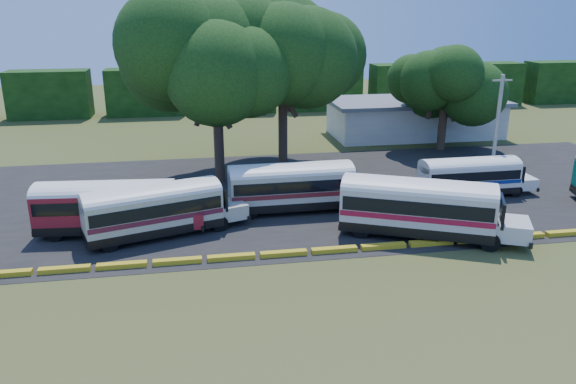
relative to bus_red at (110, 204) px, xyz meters
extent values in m
plane|color=#324517|center=(11.62, -6.28, -1.95)|extent=(160.00, 160.00, 0.00)
cube|color=black|center=(12.62, 5.72, -1.94)|extent=(64.00, 24.00, 0.02)
cube|color=yellow|center=(-4.88, -5.28, -1.80)|extent=(2.70, 0.45, 0.30)
cube|color=yellow|center=(-1.88, -5.28, -1.80)|extent=(2.70, 0.45, 0.30)
cube|color=yellow|center=(1.12, -5.28, -1.80)|extent=(2.70, 0.45, 0.30)
cube|color=yellow|center=(4.12, -5.28, -1.80)|extent=(2.70, 0.45, 0.30)
cube|color=yellow|center=(7.12, -5.28, -1.80)|extent=(2.70, 0.45, 0.30)
cube|color=yellow|center=(10.12, -5.28, -1.80)|extent=(2.70, 0.45, 0.30)
cube|color=yellow|center=(13.12, -5.28, -1.80)|extent=(2.70, 0.45, 0.30)
cube|color=yellow|center=(16.12, -5.28, -1.80)|extent=(2.70, 0.45, 0.30)
cube|color=yellow|center=(19.12, -5.28, -1.80)|extent=(2.70, 0.45, 0.30)
cube|color=yellow|center=(22.12, -5.28, -1.80)|extent=(2.70, 0.45, 0.30)
cube|color=yellow|center=(25.12, -5.28, -1.80)|extent=(2.70, 0.45, 0.30)
cube|color=yellow|center=(28.12, -5.28, -1.80)|extent=(2.70, 0.45, 0.30)
cube|color=silver|center=(29.62, 23.72, -0.15)|extent=(18.00, 8.00, 3.60)
cube|color=#5A5C62|center=(29.62, 23.72, 1.85)|extent=(19.00, 9.00, 0.40)
cube|color=black|center=(-12.38, 41.72, 1.05)|extent=(10.00, 4.00, 6.00)
cube|color=black|center=(-0.38, 41.72, 1.05)|extent=(10.00, 4.00, 6.00)
cube|color=black|center=(11.62, 41.72, 1.05)|extent=(10.00, 4.00, 6.00)
cube|color=black|center=(23.62, 41.72, 1.05)|extent=(10.00, 4.00, 6.00)
cube|color=black|center=(35.62, 41.72, 1.05)|extent=(10.00, 4.00, 6.00)
cube|color=black|center=(47.62, 41.72, 1.05)|extent=(10.00, 4.00, 6.00)
cube|color=black|center=(59.62, 41.72, 1.05)|extent=(10.00, 4.00, 6.00)
cylinder|color=black|center=(3.65, -1.43, -1.44)|extent=(1.05, 0.38, 1.03)
cylinder|color=black|center=(3.85, 0.76, -1.44)|extent=(1.05, 0.38, 1.03)
cylinder|color=black|center=(-3.30, -0.81, -1.44)|extent=(1.05, 0.38, 1.03)
cylinder|color=black|center=(-3.11, 1.38, -1.44)|extent=(1.05, 0.38, 1.03)
cube|color=black|center=(-0.24, 0.02, -1.28)|extent=(8.62, 3.31, 0.56)
cube|color=maroon|center=(-0.24, 0.02, -0.07)|extent=(8.62, 3.31, 1.88)
cube|color=black|center=(-0.24, 0.02, 0.16)|extent=(8.29, 3.34, 0.79)
ellipsoid|color=silver|center=(-0.24, 0.02, 0.87)|extent=(8.62, 3.31, 1.16)
cube|color=maroon|center=(4.88, -0.43, -0.98)|extent=(2.04, 2.41, 0.98)
cube|color=black|center=(4.23, -0.38, 0.03)|extent=(0.36, 2.37, 1.41)
cube|color=black|center=(5.75, -0.51, -1.39)|extent=(0.41, 2.52, 0.31)
cube|color=black|center=(-4.38, 0.39, -1.39)|extent=(0.41, 2.52, 0.31)
cylinder|color=black|center=(6.75, -0.87, -1.45)|extent=(1.05, 0.58, 1.01)
cylinder|color=black|center=(6.10, 1.19, -1.45)|extent=(1.05, 0.58, 1.01)
cylinder|color=black|center=(0.22, -2.95, -1.45)|extent=(1.05, 0.58, 1.01)
cylinder|color=black|center=(-0.44, -0.89, -1.45)|extent=(1.05, 0.58, 1.01)
cube|color=black|center=(2.68, -1.04, -1.30)|extent=(8.65, 4.92, 0.55)
cube|color=beige|center=(2.68, -1.04, -0.10)|extent=(8.65, 4.92, 1.85)
cube|color=black|center=(2.68, -1.04, 0.12)|extent=(8.35, 4.87, 0.78)
cube|color=#5B1729|center=(2.68, -1.04, -0.47)|extent=(8.58, 4.93, 0.30)
ellipsoid|color=silver|center=(2.68, -1.04, 0.82)|extent=(8.65, 4.92, 1.14)
cube|color=beige|center=(7.48, 0.50, -0.99)|extent=(2.40, 2.67, 0.96)
cube|color=black|center=(6.88, 0.30, -0.01)|extent=(0.85, 2.26, 1.38)
cube|color=black|center=(8.30, 0.76, -1.40)|extent=(0.92, 2.41, 0.30)
cube|color=black|center=(-1.22, -2.28, -1.40)|extent=(0.92, 2.41, 0.30)
cylinder|color=black|center=(15.92, 0.99, -1.43)|extent=(1.04, 0.31, 1.04)
cylinder|color=black|center=(15.89, 3.22, -1.43)|extent=(1.04, 0.31, 1.04)
cylinder|color=black|center=(8.85, 0.89, -1.43)|extent=(1.04, 0.31, 1.04)
cylinder|color=black|center=(8.82, 3.11, -1.43)|extent=(1.04, 0.31, 1.04)
cube|color=black|center=(11.85, 2.05, -1.28)|extent=(8.56, 2.72, 0.57)
cube|color=beige|center=(11.85, 2.05, -0.04)|extent=(8.56, 2.72, 1.90)
cube|color=black|center=(11.85, 2.05, 0.19)|extent=(8.22, 2.78, 0.80)
cube|color=maroon|center=(11.85, 2.05, -0.42)|extent=(8.48, 2.76, 0.31)
ellipsoid|color=silver|center=(11.85, 2.05, 0.91)|extent=(8.56, 2.72, 1.17)
cube|color=beige|center=(17.05, 2.12, -0.96)|extent=(1.90, 2.31, 0.99)
cube|color=black|center=(16.40, 2.11, 0.05)|extent=(0.19, 2.39, 1.43)
cube|color=black|center=(17.94, 2.13, -1.38)|extent=(0.22, 2.55, 0.31)
cube|color=black|center=(7.64, 1.98, -1.38)|extent=(0.22, 2.55, 0.31)
cylinder|color=black|center=(22.15, -6.68, -1.39)|extent=(1.15, 0.75, 1.12)
cylinder|color=black|center=(23.16, -4.51, -1.39)|extent=(1.15, 0.75, 1.12)
cylinder|color=black|center=(15.26, -3.48, -1.39)|extent=(1.15, 0.75, 1.12)
cylinder|color=black|center=(16.27, -1.31, -1.39)|extent=(1.15, 0.75, 1.12)
cube|color=black|center=(18.70, -3.76, -1.23)|extent=(9.49, 6.39, 0.61)
cube|color=silver|center=(18.70, -3.76, 0.10)|extent=(9.49, 6.39, 2.04)
cube|color=black|center=(18.70, -3.76, 0.34)|extent=(9.18, 6.30, 0.86)
cube|color=maroon|center=(18.70, -3.76, -0.31)|extent=(9.42, 6.39, 0.34)
ellipsoid|color=silver|center=(18.70, -3.76, 1.12)|extent=(9.49, 6.39, 1.26)
cube|color=silver|center=(23.77, -6.11, -0.89)|extent=(2.86, 3.08, 1.06)
cube|color=black|center=(23.13, -5.82, 0.20)|extent=(1.23, 2.40, 1.53)
cube|color=black|center=(24.63, -6.51, -1.34)|extent=(1.34, 2.57, 0.34)
cube|color=black|center=(14.60, -1.85, -1.34)|extent=(1.34, 2.57, 0.34)
cylinder|color=black|center=(29.09, 2.08, -1.50)|extent=(0.90, 0.26, 0.89)
cylinder|color=black|center=(29.08, 4.00, -1.50)|extent=(0.90, 0.26, 0.89)
cylinder|color=black|center=(23.01, 2.02, -1.50)|extent=(0.90, 0.26, 0.89)
cylinder|color=black|center=(22.99, 3.93, -1.50)|extent=(0.90, 0.26, 0.89)
cube|color=black|center=(25.60, 3.00, -1.37)|extent=(7.36, 2.31, 0.49)
cube|color=white|center=(25.60, 3.00, -0.31)|extent=(7.36, 2.31, 1.64)
cube|color=black|center=(25.60, 3.00, -0.11)|extent=(7.07, 2.36, 0.69)
cube|color=navy|center=(25.60, 3.00, -0.64)|extent=(7.29, 2.35, 0.27)
ellipsoid|color=silver|center=(25.60, 3.00, 0.51)|extent=(7.36, 2.31, 1.01)
cube|color=white|center=(30.07, 3.05, -1.10)|extent=(1.63, 1.98, 0.85)
cube|color=black|center=(29.51, 3.04, -0.23)|extent=(0.16, 2.06, 1.23)
cube|color=black|center=(30.83, 3.06, -1.46)|extent=(0.18, 2.19, 0.27)
cube|color=black|center=(21.97, 2.97, -1.46)|extent=(0.18, 2.19, 0.27)
cylinder|color=#35251A|center=(7.39, 10.14, 1.60)|extent=(0.80, 0.80, 7.11)
cylinder|color=#35251A|center=(8.61, 10.58, 4.65)|extent=(1.30, 2.60, 4.07)
cylinder|color=#35251A|center=(6.39, 10.97, 4.65)|extent=(2.01, 2.28, 4.07)
cylinder|color=#35251A|center=(7.16, 8.86, 4.65)|extent=(2.64, 0.89, 4.07)
ellipsoid|color=black|center=(7.39, 10.14, 8.45)|extent=(11.51, 11.51, 8.44)
cylinder|color=#35251A|center=(13.16, 13.31, 1.69)|extent=(0.80, 0.80, 7.29)
cylinder|color=#35251A|center=(14.38, 13.76, 4.81)|extent=(1.32, 2.65, 4.16)
cylinder|color=#35251A|center=(12.17, 14.15, 4.81)|extent=(2.05, 2.32, 4.16)
cylinder|color=#35251A|center=(12.94, 12.03, 4.81)|extent=(2.69, 0.89, 4.16)
ellipsoid|color=black|center=(13.16, 13.31, 8.70)|extent=(11.49, 11.49, 8.43)
cylinder|color=#35251A|center=(29.86, 17.14, 0.41)|extent=(0.80, 0.80, 4.73)
cylinder|color=#35251A|center=(31.08, 17.59, 2.44)|extent=(1.05, 1.90, 2.78)
cylinder|color=#35251A|center=(28.86, 17.98, 2.44)|extent=(1.53, 1.71, 2.78)
cylinder|color=#35251A|center=(29.63, 15.86, 2.44)|extent=(1.91, 0.76, 2.78)
ellipsoid|color=black|center=(29.86, 17.14, 5.14)|extent=(8.31, 8.31, 6.10)
cylinder|color=gray|center=(29.00, 5.69, 2.41)|extent=(0.30, 0.30, 8.71)
cube|color=gray|center=(29.00, 5.69, 6.33)|extent=(1.60, 0.12, 0.12)
camera|label=1|loc=(5.31, -34.37, 11.70)|focal=35.00mm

